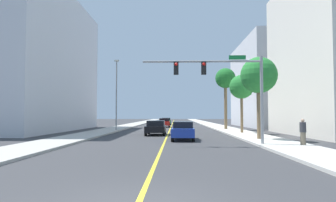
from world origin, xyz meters
The scene contains 16 objects.
ground centered at (0.00, 42.00, 0.00)m, with size 192.00×192.00×0.00m, color #38383A.
sidewalk_left centered at (-7.69, 42.00, 0.07)m, with size 3.37×168.00×0.15m, color #B2ADA3.
sidewalk_right centered at (7.69, 42.00, 0.07)m, with size 3.37×168.00×0.15m, color beige.
lane_marking_center centered at (0.00, 42.00, 0.00)m, with size 0.16×144.00×0.01m, color yellow.
building_left_near centered at (-17.48, 30.38, 8.57)m, with size 10.53×23.49×17.15m, color silver.
building_right_far centered at (17.90, 45.27, 7.28)m, with size 11.36×20.23×14.56m, color silver.
traffic_signal_mast centered at (4.02, 12.80, 4.33)m, with size 7.85×0.36×5.74m.
street_lamp centered at (-6.51, 29.85, 4.92)m, with size 0.56×0.28×8.67m.
palm_near centered at (7.34, 16.76, 5.02)m, with size 2.84×2.84×6.38m.
palm_mid centered at (7.73, 24.79, 4.88)m, with size 2.52×2.52×6.06m.
palm_far centered at (7.39, 32.82, 6.68)m, with size 2.66×2.66×8.04m.
car_blue centered at (1.40, 17.21, 0.76)m, with size 1.87×4.49×1.46m.
car_black centered at (-1.16, 23.05, 0.75)m, with size 1.95×4.39×1.43m.
car_red centered at (-1.08, 42.02, 0.76)m, with size 1.88×4.56×1.45m.
car_green centered at (-1.13, 53.11, 0.75)m, with size 1.91×4.01×1.41m.
pedestrian centered at (8.67, 12.00, 0.95)m, with size 0.38×0.38×1.61m.
Camera 1 is at (0.86, -6.61, 2.00)m, focal length 31.86 mm.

